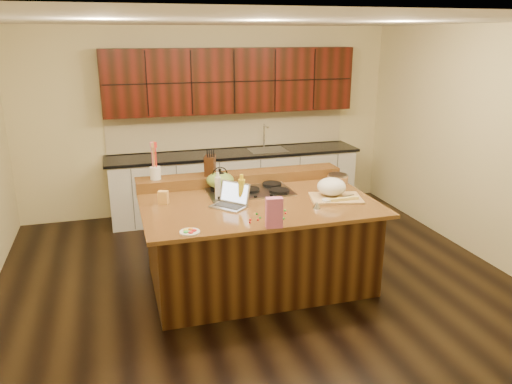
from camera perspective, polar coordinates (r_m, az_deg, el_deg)
name	(u,v)px	position (r m, az deg, el deg)	size (l,w,h in m)	color
room	(257,161)	(5.09, 0.16, 3.60)	(5.52, 5.02, 2.72)	black
island	(257,241)	(5.37, 0.15, -5.62)	(2.40, 1.60, 0.92)	black
back_ledge	(240,178)	(5.83, -1.80, 1.66)	(2.40, 0.30, 0.12)	black
cooktop	(250,191)	(5.48, -0.74, 0.11)	(0.92, 0.52, 0.05)	gray
back_counter	(234,148)	(7.34, -2.54, 5.00)	(3.70, 0.66, 2.40)	silver
kettle	(220,180)	(5.49, -4.12, 1.40)	(0.19, 0.19, 0.17)	black
green_bowl	(220,180)	(5.49, -4.12, 1.36)	(0.30, 0.30, 0.17)	olive
laptop	(231,200)	(5.04, -2.83, -0.92)	(0.42, 0.43, 0.23)	#B7B7BC
oil_bottle	(242,192)	(5.04, -1.65, -0.03)	(0.07, 0.07, 0.27)	gold
vinegar_bottle	(218,188)	(5.21, -4.37, 0.42)	(0.06, 0.06, 0.25)	silver
wooden_tray	(333,189)	(5.33, 8.74, 0.32)	(0.60, 0.49, 0.21)	tan
ramekin_a	(327,201)	(5.17, 8.09, -1.05)	(0.10, 0.10, 0.04)	white
ramekin_b	(338,193)	(5.45, 9.37, -0.12)	(0.10, 0.10, 0.04)	white
ramekin_c	(336,194)	(5.43, 9.16, -0.19)	(0.10, 0.10, 0.04)	white
strainer_bowl	(338,180)	(5.88, 9.32, 1.42)	(0.24, 0.24, 0.09)	#996B3F
kitchen_timer	(317,205)	(5.01, 6.96, -1.48)	(0.08, 0.08, 0.07)	silver
pink_bag	(274,213)	(4.46, 2.08, -2.37)	(0.15, 0.08, 0.28)	#C55D8C
candy_plate	(190,232)	(4.42, -7.58, -4.54)	(0.18, 0.18, 0.01)	white
package_box	(163,198)	(5.17, -10.56, -0.63)	(0.10, 0.07, 0.14)	#E0A44F
utensil_crock	(155,173)	(5.64, -11.43, 2.14)	(0.12, 0.12, 0.14)	white
knife_block	(210,166)	(5.71, -5.28, 3.03)	(0.11, 0.18, 0.22)	black
gumdrop_0	(258,220)	(4.65, 0.22, -3.18)	(0.02, 0.02, 0.02)	red
gumdrop_1	(285,210)	(4.90, 3.34, -2.12)	(0.02, 0.02, 0.02)	#198C26
gumdrop_2	(250,220)	(4.65, -0.65, -3.18)	(0.02, 0.02, 0.02)	red
gumdrop_3	(274,216)	(4.74, 2.07, -2.78)	(0.02, 0.02, 0.02)	#198C26
gumdrop_4	(250,222)	(4.59, -0.70, -3.48)	(0.02, 0.02, 0.02)	red
gumdrop_5	(284,219)	(4.69, 3.18, -3.05)	(0.02, 0.02, 0.02)	#198C26
gumdrop_6	(286,213)	(4.83, 3.40, -2.42)	(0.02, 0.02, 0.02)	red
gumdrop_7	(257,214)	(4.80, 0.06, -2.51)	(0.02, 0.02, 0.02)	#198C26
gumdrop_8	(281,213)	(4.83, 2.83, -2.40)	(0.02, 0.02, 0.02)	red
gumdrop_9	(260,218)	(4.70, 0.45, -2.95)	(0.02, 0.02, 0.02)	#198C26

